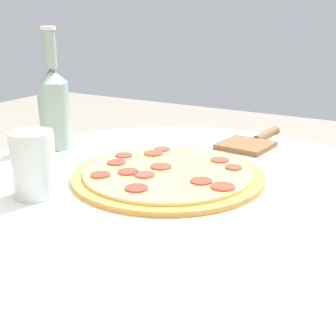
% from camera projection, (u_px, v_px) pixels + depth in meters
% --- Properties ---
extents(table, '(0.90, 0.90, 0.73)m').
position_uv_depth(table, '(171.00, 275.00, 0.92)').
color(table, silver).
rests_on(table, ground_plane).
extents(pizza, '(0.37, 0.37, 0.02)m').
position_uv_depth(pizza, '(168.00, 174.00, 0.89)').
color(pizza, '#B77F3D').
rests_on(pizza, table).
extents(beer_bottle, '(0.07, 0.07, 0.27)m').
position_uv_depth(beer_bottle, '(54.00, 104.00, 1.06)').
color(beer_bottle, gray).
rests_on(beer_bottle, table).
extents(pizza_paddle, '(0.12, 0.24, 0.02)m').
position_uv_depth(pizza_paddle, '(252.00, 142.00, 1.11)').
color(pizza_paddle, brown).
rests_on(pizza_paddle, table).
extents(drinking_glass, '(0.07, 0.07, 0.11)m').
position_uv_depth(drinking_glass, '(33.00, 164.00, 0.79)').
color(drinking_glass, '#ADBCC6').
rests_on(drinking_glass, table).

